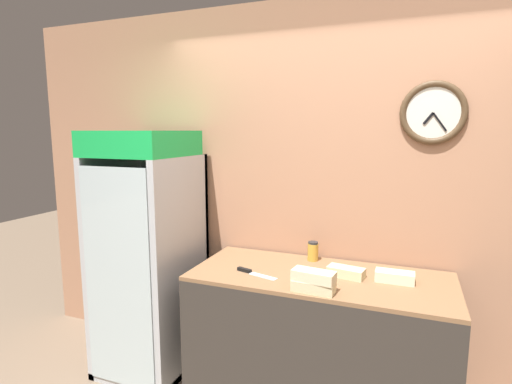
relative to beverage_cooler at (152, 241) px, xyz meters
name	(u,v)px	position (x,y,z in m)	size (l,w,h in m)	color
wall_back	(334,195)	(1.30, 0.36, 0.38)	(5.20, 0.10, 2.70)	#AD7A5B
prep_counter	(318,341)	(1.29, -0.04, -0.53)	(1.62, 0.71, 0.90)	#332D28
beverage_cooler	(152,241)	(0.00, 0.00, 0.00)	(0.64, 0.71, 1.80)	#B2B7BC
sandwich_stack_bottom	(313,286)	(1.32, -0.32, -0.05)	(0.25, 0.12, 0.06)	beige
sandwich_stack_middle	(314,276)	(1.32, -0.32, 0.01)	(0.25, 0.13, 0.06)	beige
sandwich_flat_left	(346,272)	(1.45, -0.02, -0.05)	(0.24, 0.14, 0.06)	beige
sandwich_flat_right	(395,277)	(1.74, 0.00, -0.05)	(0.23, 0.10, 0.06)	beige
chefs_knife	(251,272)	(0.88, -0.18, -0.07)	(0.30, 0.11, 0.02)	silver
condiment_jar	(313,251)	(1.19, 0.22, -0.01)	(0.07, 0.07, 0.13)	gold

